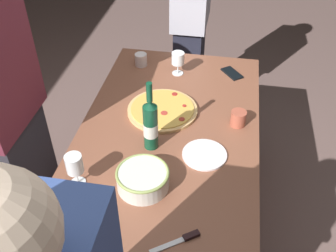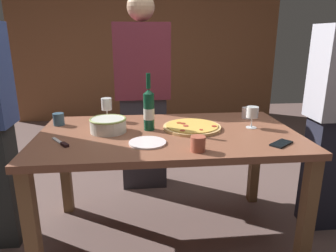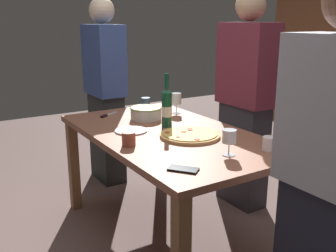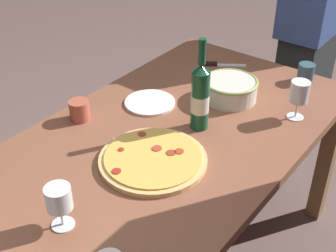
# 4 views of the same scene
# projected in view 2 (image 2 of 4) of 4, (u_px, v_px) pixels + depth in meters

# --- Properties ---
(ground_plane) EXTENTS (8.00, 8.00, 0.00)m
(ground_plane) POSITION_uv_depth(u_px,v_px,m) (168.00, 235.00, 2.13)
(ground_plane) COLOR #705752
(dining_table) EXTENTS (1.60, 0.90, 0.75)m
(dining_table) POSITION_uv_depth(u_px,v_px,m) (168.00, 146.00, 1.94)
(dining_table) COLOR brown
(dining_table) RESTS_ON ground
(brick_wall_back) EXTENTS (4.15, 0.16, 2.51)m
(brick_wall_back) POSITION_uv_depth(u_px,v_px,m) (147.00, 40.00, 4.82)
(brick_wall_back) COLOR brown
(brick_wall_back) RESTS_ON ground
(pizza) EXTENTS (0.37, 0.37, 0.03)m
(pizza) POSITION_uv_depth(u_px,v_px,m) (192.00, 127.00, 1.98)
(pizza) COLOR #E2B06E
(pizza) RESTS_ON dining_table
(serving_bowl) EXTENTS (0.23, 0.23, 0.09)m
(serving_bowl) POSITION_uv_depth(u_px,v_px,m) (108.00, 124.00, 1.91)
(serving_bowl) COLOR silver
(serving_bowl) RESTS_ON dining_table
(wine_bottle) EXTENTS (0.07, 0.07, 0.36)m
(wine_bottle) POSITION_uv_depth(u_px,v_px,m) (149.00, 109.00, 1.93)
(wine_bottle) COLOR #11452C
(wine_bottle) RESTS_ON dining_table
(wine_glass_near_pizza) EXTENTS (0.07, 0.07, 0.16)m
(wine_glass_near_pizza) POSITION_uv_depth(u_px,v_px,m) (107.00, 105.00, 2.16)
(wine_glass_near_pizza) COLOR white
(wine_glass_near_pizza) RESTS_ON dining_table
(wine_glass_by_bottle) EXTENTS (0.08, 0.08, 0.14)m
(wine_glass_by_bottle) POSITION_uv_depth(u_px,v_px,m) (252.00, 113.00, 1.98)
(wine_glass_by_bottle) COLOR white
(wine_glass_by_bottle) RESTS_ON dining_table
(cup_amber) EXTENTS (0.07, 0.07, 0.08)m
(cup_amber) POSITION_uv_depth(u_px,v_px,m) (59.00, 119.00, 2.05)
(cup_amber) COLOR #335265
(cup_amber) RESTS_ON dining_table
(cup_ceramic) EXTENTS (0.07, 0.07, 0.08)m
(cup_ceramic) POSITION_uv_depth(u_px,v_px,m) (247.00, 113.00, 2.23)
(cup_ceramic) COLOR silver
(cup_ceramic) RESTS_ON dining_table
(cup_spare) EXTENTS (0.08, 0.08, 0.08)m
(cup_spare) POSITION_uv_depth(u_px,v_px,m) (198.00, 144.00, 1.59)
(cup_spare) COLOR #B1563F
(cup_spare) RESTS_ON dining_table
(side_plate) EXTENTS (0.21, 0.21, 0.01)m
(side_plate) POSITION_uv_depth(u_px,v_px,m) (148.00, 143.00, 1.71)
(side_plate) COLOR white
(side_plate) RESTS_ON dining_table
(cell_phone) EXTENTS (0.16, 0.14, 0.01)m
(cell_phone) POSITION_uv_depth(u_px,v_px,m) (281.00, 144.00, 1.70)
(cell_phone) COLOR black
(cell_phone) RESTS_ON dining_table
(pizza_knife) EXTENTS (0.13, 0.18, 0.02)m
(pizza_knife) POSITION_uv_depth(u_px,v_px,m) (62.00, 143.00, 1.70)
(pizza_knife) COLOR silver
(pizza_knife) RESTS_ON dining_table
(person_guest_right) EXTENTS (0.46, 0.24, 1.66)m
(person_guest_right) POSITION_uv_depth(u_px,v_px,m) (143.00, 95.00, 2.63)
(person_guest_right) COLOR #312E35
(person_guest_right) RESTS_ON ground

